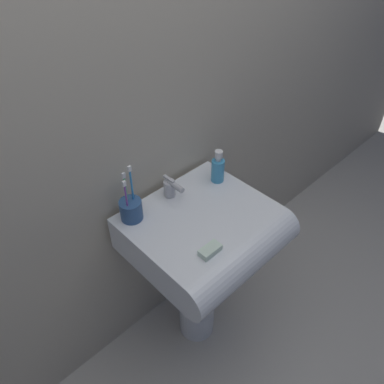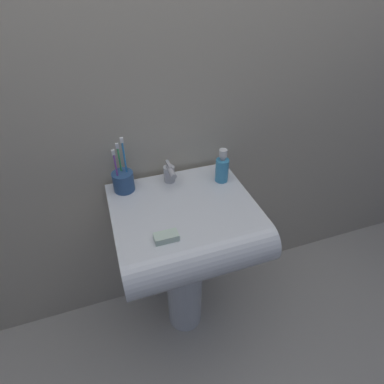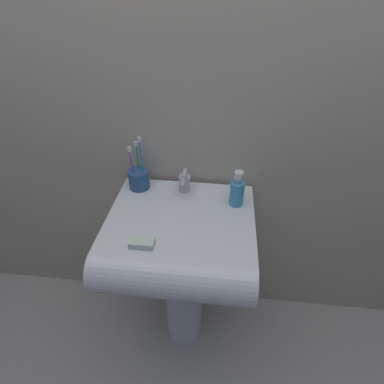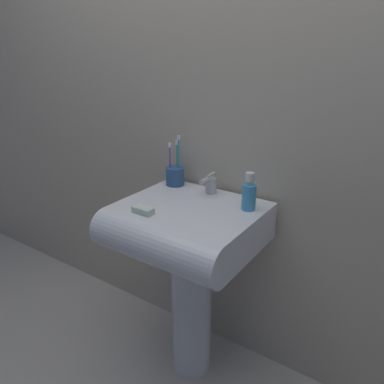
# 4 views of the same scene
# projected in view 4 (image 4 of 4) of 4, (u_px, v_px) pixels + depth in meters

# --- Properties ---
(ground_plane) EXTENTS (6.00, 6.00, 0.00)m
(ground_plane) POSITION_uv_depth(u_px,v_px,m) (192.00, 364.00, 1.73)
(ground_plane) COLOR #ADA89E
(ground_plane) RESTS_ON ground
(wall_back) EXTENTS (5.00, 0.05, 2.40)m
(wall_back) POSITION_uv_depth(u_px,v_px,m) (228.00, 91.00, 1.49)
(wall_back) COLOR #B7AD99
(wall_back) RESTS_ON ground
(sink_pedestal) EXTENTS (0.17, 0.17, 0.65)m
(sink_pedestal) POSITION_uv_depth(u_px,v_px,m) (192.00, 306.00, 1.61)
(sink_pedestal) COLOR white
(sink_pedestal) RESTS_ON ground
(sink_basin) EXTENTS (0.53, 0.49, 0.15)m
(sink_basin) POSITION_uv_depth(u_px,v_px,m) (183.00, 228.00, 1.42)
(sink_basin) COLOR white
(sink_basin) RESTS_ON sink_pedestal
(faucet) EXTENTS (0.05, 0.10, 0.08)m
(faucet) POSITION_uv_depth(u_px,v_px,m) (210.00, 184.00, 1.54)
(faucet) COLOR #B7B7BC
(faucet) RESTS_ON sink_basin
(toothbrush_cup) EXTENTS (0.08, 0.08, 0.22)m
(toothbrush_cup) POSITION_uv_depth(u_px,v_px,m) (175.00, 175.00, 1.64)
(toothbrush_cup) COLOR #2D5184
(toothbrush_cup) RESTS_ON sink_basin
(soap_bottle) EXTENTS (0.05, 0.05, 0.14)m
(soap_bottle) POSITION_uv_depth(u_px,v_px,m) (249.00, 195.00, 1.38)
(soap_bottle) COLOR #3F99CC
(soap_bottle) RESTS_ON sink_basin
(bar_soap) EXTENTS (0.08, 0.04, 0.02)m
(bar_soap) POSITION_uv_depth(u_px,v_px,m) (143.00, 210.00, 1.37)
(bar_soap) COLOR silver
(bar_soap) RESTS_ON sink_basin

